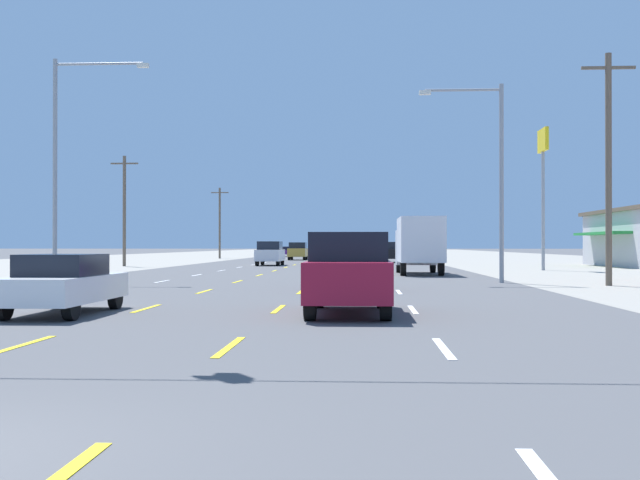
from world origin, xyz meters
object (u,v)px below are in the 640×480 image
sedan_far_left_distant_a (286,251)px  suv_inner_right_near (349,272)px  sedan_inner_left_nearest (64,283)px  sedan_inner_right_mid (348,270)px  suv_inner_left_far (270,253)px  streetlight_right_row_0 (493,167)px  suv_far_right_farther (392,252)px  pole_sign_right_row_1 (543,163)px  box_truck_far_right_midfar (419,242)px  streetlight_left_row_0 (65,152)px  suv_inner_left_farthest (298,251)px

sedan_far_left_distant_a → suv_inner_right_near: bearing=-83.5°
sedan_inner_left_nearest → sedan_inner_right_mid: (6.72, 10.75, 0.00)m
suv_inner_left_far → streetlight_right_row_0: streetlight_right_row_0 is taller
sedan_inner_left_nearest → sedan_far_left_distant_a: same height
suv_far_right_farther → streetlight_right_row_0: streetlight_right_row_0 is taller
pole_sign_right_row_1 → box_truck_far_right_midfar: bearing=-139.8°
sedan_inner_left_nearest → streetlight_right_row_0: 21.41m
box_truck_far_right_midfar → suv_inner_right_near: bearing=-98.0°
suv_inner_left_far → suv_far_right_farther: bearing=48.0°
suv_inner_left_far → suv_far_right_farther: 15.71m
sedan_inner_right_mid → suv_inner_left_far: size_ratio=0.92×
pole_sign_right_row_1 → streetlight_right_row_0: bearing=-109.8°
sedan_far_left_distant_a → streetlight_left_row_0: (-2.56, -78.44, 5.18)m
sedan_inner_right_mid → sedan_far_left_distant_a: 84.73m
suv_inner_left_far → pole_sign_right_row_1: (19.58, -11.32, 6.12)m
box_truck_far_right_midfar → suv_inner_left_farthest: box_truck_far_right_midfar is taller
suv_inner_left_far → suv_inner_right_near: bearing=-80.8°
pole_sign_right_row_1 → suv_inner_left_far: bearing=150.0°
sedan_inner_left_nearest → streetlight_left_row_0: streetlight_left_row_0 is taller
pole_sign_right_row_1 → streetlight_right_row_0: 18.41m
suv_far_right_farther → suv_inner_left_farthest: (-10.16, 11.98, 0.00)m
pole_sign_right_row_1 → streetlight_right_row_0: size_ratio=1.06×
box_truck_far_right_midfar → suv_far_right_farther: box_truck_far_right_midfar is taller
box_truck_far_right_midfar → sedan_inner_left_nearest: bearing=-111.9°
streetlight_right_row_0 → box_truck_far_right_midfar: bearing=104.5°
suv_inner_right_near → suv_far_right_farther: (3.28, 56.09, 0.00)m
suv_inner_left_far → suv_inner_left_farthest: same height
box_truck_far_right_midfar → sedan_inner_right_mid: bearing=-103.8°
suv_inner_right_near → pole_sign_right_row_1: (12.35, 33.09, 6.12)m
sedan_inner_right_mid → suv_inner_left_farthest: size_ratio=0.92×
suv_inner_right_near → suv_inner_left_farthest: 68.42m
sedan_inner_right_mid → pole_sign_right_row_1: 26.83m
sedan_inner_left_nearest → pole_sign_right_row_1: 39.25m
sedan_far_left_distant_a → streetlight_left_row_0: bearing=-91.9°
suv_inner_left_far → pole_sign_right_row_1: bearing=-30.0°
suv_inner_left_far → streetlight_right_row_0: size_ratio=0.55×
suv_inner_left_farthest → streetlight_left_row_0: streetlight_left_row_0 is taller
streetlight_left_row_0 → suv_inner_right_near: bearing=-50.0°
sedan_far_left_distant_a → streetlight_left_row_0: streetlight_left_row_0 is taller
box_truck_far_right_midfar → suv_far_right_farther: (-0.33, 30.37, -0.81)m
suv_far_right_farther → suv_inner_left_farthest: size_ratio=1.00×
suv_inner_right_near → sedan_far_left_distant_a: bearing=96.5°
suv_inner_right_near → suv_inner_left_farthest: bearing=95.8°
suv_inner_right_near → sedan_far_left_distant_a: (-10.76, 94.32, -0.27)m
suv_inner_left_far → sedan_inner_right_mid: bearing=-78.4°
sedan_inner_left_nearest → suv_inner_right_near: size_ratio=0.92×
suv_inner_left_far → pole_sign_right_row_1: size_ratio=0.52×
sedan_inner_right_mid → streetlight_left_row_0: (-13.12, 5.63, 5.18)m
box_truck_far_right_midfar → suv_far_right_farther: bearing=90.6°
sedan_inner_right_mid → box_truck_far_right_midfar: bearing=76.2°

